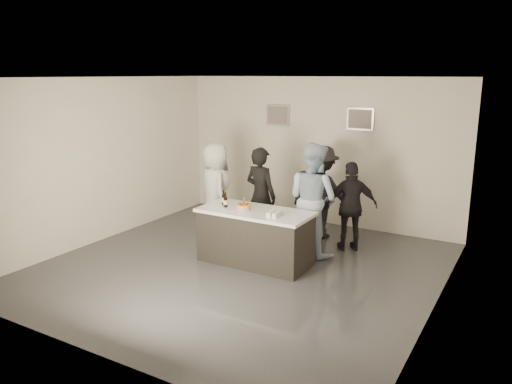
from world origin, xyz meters
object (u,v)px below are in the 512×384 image
Objects in this scene: person_main_blue at (313,199)px; beer_bottle_a at (224,197)px; person_guest_left at (216,190)px; person_guest_back at (321,192)px; cake at (244,207)px; person_main_black at (261,196)px; person_guest_right at (351,206)px; beer_bottle_b at (225,200)px; bar_counter at (255,237)px.

beer_bottle_a is at bearing 52.11° from person_main_blue.
person_guest_left reaches higher than beer_bottle_a.
cake is at bearing 72.06° from person_guest_back.
person_guest_back is at bearing -58.51° from person_main_blue.
person_main_black is 0.92× the size of person_main_blue.
person_guest_back reaches higher than cake.
person_guest_left is 2.57m from person_guest_right.
person_main_blue is at bearing -138.54° from person_guest_left.
person_guest_back is (0.92, 1.88, -0.15)m from beer_bottle_b.
beer_bottle_a is 2.24m from person_guest_right.
person_main_black is 0.95m from person_guest_left.
person_guest_left reaches higher than cake.
person_main_black is at bearing 77.06° from beer_bottle_a.
beer_bottle_b is (0.12, -0.13, 0.00)m from beer_bottle_a.
person_guest_back is at bearing 77.54° from bar_counter.
person_main_black reaches higher than person_guest_right.
person_main_blue is at bearing 9.85° from person_guest_right.
beer_bottle_b is at bearing -171.61° from bar_counter.
person_guest_right is at bearing 51.03° from bar_counter.
beer_bottle_a is at bearing 172.40° from person_guest_left.
cake is (-0.18, -0.06, 0.49)m from bar_counter.
person_guest_back reaches higher than person_guest_right.
person_main_blue is 1.08× the size of person_guest_left.
cake is 1.97m from person_guest_right.
person_main_blue reaches higher than person_main_black.
person_main_blue is at bearing 50.17° from cake.
cake is 0.48m from beer_bottle_a.
person_guest_right is (0.52, 0.50, -0.18)m from person_main_blue.
person_guest_left is (-0.74, 0.83, -0.13)m from beer_bottle_a.
beer_bottle_a is 2.05m from person_guest_back.
cake is 1.25m from person_main_blue.
person_main_blue is 1.10× the size of person_guest_back.
person_main_black is (0.09, 1.03, -0.14)m from beer_bottle_b.
cake is 0.90× the size of beer_bottle_a.
beer_bottle_a is 0.18m from beer_bottle_b.
person_guest_back is at bearing 72.64° from cake.
bar_counter is at bearing 8.39° from beer_bottle_b.
bar_counter is 1.70m from person_guest_left.
bar_counter is 1.04× the size of person_main_black.
person_main_blue is at bearing 40.70° from beer_bottle_b.
person_main_blue is (0.80, 0.96, 0.03)m from cake.
person_guest_left is (-0.94, -0.08, 0.01)m from person_main_black.
person_guest_right is (1.13, 1.40, 0.34)m from bar_counter.
bar_counter is at bearing 17.02° from cake.
cake is 0.90× the size of beer_bottle_b.
beer_bottle_b is 2.10m from person_guest_back.
person_main_black is (-0.25, 1.01, -0.05)m from cake.
cake is at bearing -162.98° from bar_counter.
person_guest_back is (-0.73, 0.41, 0.09)m from person_guest_right.
beer_bottle_b is at bearing 95.70° from person_main_black.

